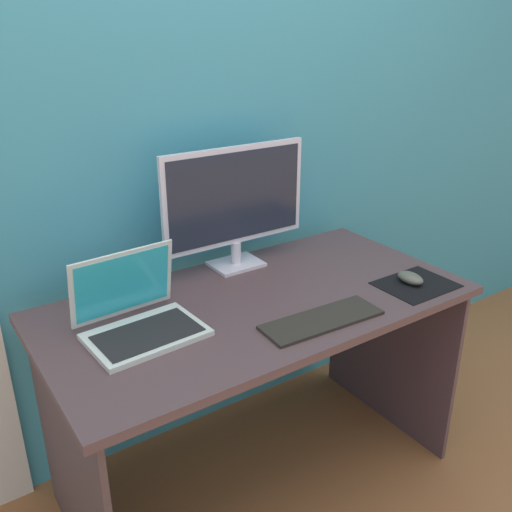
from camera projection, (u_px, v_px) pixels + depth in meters
ground_plane at (258, 476)px, 2.08m from camera, size 8.00×8.00×0.00m
wall_back at (187, 119)px, 1.93m from camera, size 6.00×0.04×2.50m
desk at (258, 341)px, 1.85m from camera, size 1.37×0.70×0.74m
monitor at (235, 202)px, 1.95m from camera, size 0.56×0.14×0.44m
laptop at (138, 317)px, 1.59m from camera, size 0.33×0.28×0.23m
fishbowl at (117, 278)px, 1.78m from camera, size 0.15×0.15×0.15m
keyboard_external at (322, 320)px, 1.66m from camera, size 0.39×0.15×0.01m
mousepad at (416, 285)px, 1.89m from camera, size 0.25×0.20×0.00m
mouse at (410, 278)px, 1.89m from camera, size 0.06×0.10×0.04m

